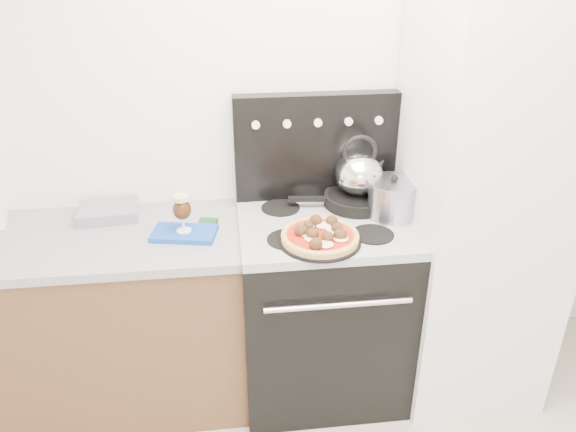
{
  "coord_description": "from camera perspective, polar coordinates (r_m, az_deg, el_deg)",
  "views": [
    {
      "loc": [
        -0.35,
        -0.99,
        2.07
      ],
      "look_at": [
        -0.1,
        1.05,
        1.02
      ],
      "focal_mm": 35.0,
      "sensor_mm": 36.0,
      "label": 1
    }
  ],
  "objects": [
    {
      "name": "stove_body",
      "position": [
        2.75,
        3.43,
        -9.43
      ],
      "size": [
        0.76,
        0.65,
        0.88
      ],
      "primitive_type": "cube",
      "color": "black",
      "rests_on": "ground"
    },
    {
      "name": "beer_glass",
      "position": [
        2.4,
        -10.68,
        0.27
      ],
      "size": [
        0.1,
        0.1,
        0.17
      ],
      "primitive_type": null,
      "rotation": [
        0.0,
        0.0,
        -0.29
      ],
      "color": "#351A0B",
      "rests_on": "oven_mitt"
    },
    {
      "name": "pizza_pan",
      "position": [
        2.32,
        3.25,
        -2.53
      ],
      "size": [
        0.35,
        0.35,
        0.01
      ],
      "primitive_type": "cylinder",
      "rotation": [
        0.0,
        0.0,
        -0.02
      ],
      "color": "black",
      "rests_on": "cooktop"
    },
    {
      "name": "fridge",
      "position": [
        2.67,
        18.81,
        0.68
      ],
      "size": [
        0.64,
        0.68,
        1.9
      ],
      "primitive_type": "cube",
      "color": "silver",
      "rests_on": "ground"
    },
    {
      "name": "stock_pot",
      "position": [
        2.54,
        10.58,
        1.65
      ],
      "size": [
        0.23,
        0.23,
        0.16
      ],
      "primitive_type": "cylinder",
      "rotation": [
        0.0,
        0.0,
        -0.05
      ],
      "color": "#A4A2B8",
      "rests_on": "cooktop"
    },
    {
      "name": "cooktop",
      "position": [
        2.5,
        3.72,
        -0.92
      ],
      "size": [
        0.76,
        0.65,
        0.04
      ],
      "primitive_type": "cube",
      "color": "#ADADB2",
      "rests_on": "stove_body"
    },
    {
      "name": "foil_sheet",
      "position": [
        2.68,
        -17.79,
        0.39
      ],
      "size": [
        0.28,
        0.22,
        0.05
      ],
      "primitive_type": "cube",
      "rotation": [
        0.0,
        0.0,
        0.1
      ],
      "color": "silver",
      "rests_on": "countertop"
    },
    {
      "name": "base_cabinet",
      "position": [
        2.82,
        -19.75,
        -10.37
      ],
      "size": [
        1.45,
        0.6,
        0.86
      ],
      "primitive_type": "cube",
      "color": "brown",
      "rests_on": "ground"
    },
    {
      "name": "oven_mitt",
      "position": [
        2.44,
        -10.49,
        -1.75
      ],
      "size": [
        0.29,
        0.21,
        0.02
      ],
      "primitive_type": "cube",
      "rotation": [
        0.0,
        0.0,
        -0.2
      ],
      "color": "#1745AD",
      "rests_on": "countertop"
    },
    {
      "name": "countertop",
      "position": [
        2.59,
        -21.28,
        -2.37
      ],
      "size": [
        1.48,
        0.63,
        0.04
      ],
      "primitive_type": "cube",
      "color": "gray",
      "rests_on": "base_cabinet"
    },
    {
      "name": "skillet",
      "position": [
        2.64,
        7.03,
        1.69
      ],
      "size": [
        0.34,
        0.34,
        0.06
      ],
      "primitive_type": "cylinder",
      "rotation": [
        0.0,
        0.0,
        -0.11
      ],
      "color": "black",
      "rests_on": "cooktop"
    },
    {
      "name": "backguard",
      "position": [
        2.64,
        2.83,
        7.07
      ],
      "size": [
        0.76,
        0.08,
        0.5
      ],
      "primitive_type": "cube",
      "color": "black",
      "rests_on": "cooktop"
    },
    {
      "name": "room_shell",
      "position": [
        1.57,
        6.95,
        -4.76
      ],
      "size": [
        3.52,
        3.01,
        2.52
      ],
      "color": "#B8B19F",
      "rests_on": "ground"
    },
    {
      "name": "tea_kettle",
      "position": [
        2.58,
        7.21,
        4.64
      ],
      "size": [
        0.27,
        0.27,
        0.24
      ],
      "primitive_type": null,
      "rotation": [
        0.0,
        0.0,
        0.29
      ],
      "color": "silver",
      "rests_on": "skillet"
    },
    {
      "name": "pizza",
      "position": [
        2.31,
        3.27,
        -1.92
      ],
      "size": [
        0.39,
        0.39,
        0.05
      ],
      "primitive_type": null,
      "rotation": [
        0.0,
        0.0,
        0.25
      ],
      "color": "tan",
      "rests_on": "pizza_pan"
    }
  ]
}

